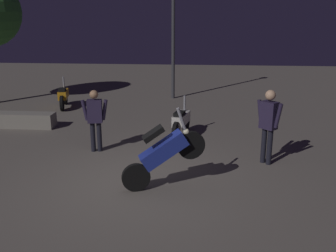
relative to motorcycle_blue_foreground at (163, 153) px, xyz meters
name	(u,v)px	position (x,y,z in m)	size (l,w,h in m)	color
ground_plane	(137,182)	(-0.58, 0.22, -0.74)	(40.00, 40.00, 0.00)	#605951
motorcycle_blue_foreground	(163,153)	(0.00, 0.00, 0.00)	(1.61, 0.60, 1.63)	black
motorcycle_white_parked_left	(181,121)	(0.17, 3.45, -0.31)	(0.49, 1.64, 1.11)	black
motorcycle_orange_parked_right	(63,96)	(-4.41, 6.64, -0.31)	(0.51, 1.64, 1.11)	black
person_rider_beside	(269,120)	(2.24, 1.53, 0.29)	(0.54, 0.53, 1.73)	black
person_bystander_far	(95,116)	(-1.90, 2.01, 0.18)	(0.66, 0.30, 1.57)	black
streetlamp_near	(173,8)	(-0.45, 8.68, 2.87)	(0.36, 0.36, 5.81)	#38383D
planter_wall_low	(7,120)	(-5.25, 3.95, -0.52)	(2.97, 0.50, 0.45)	gray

